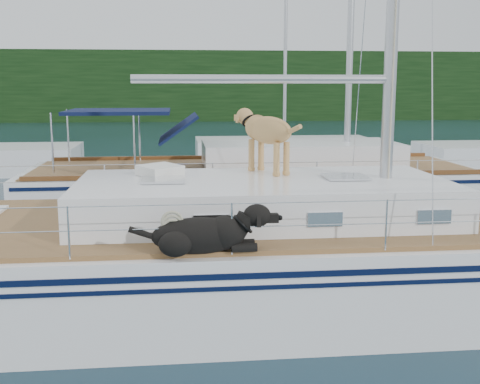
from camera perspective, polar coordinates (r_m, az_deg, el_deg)
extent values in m
plane|color=black|center=(8.90, -3.12, -10.48)|extent=(120.00, 120.00, 0.00)
cube|color=black|center=(53.33, -5.70, 9.96)|extent=(90.00, 3.00, 6.00)
cube|color=#595147|center=(54.58, -5.66, 7.45)|extent=(92.00, 1.00, 1.20)
cube|color=white|center=(8.74, -3.15, -7.41)|extent=(12.00, 3.80, 1.40)
cube|color=olive|center=(8.55, -3.20, -2.74)|extent=(11.52, 3.50, 0.06)
cube|color=white|center=(8.56, 2.14, -0.63)|extent=(5.20, 2.50, 0.55)
cylinder|color=silver|center=(8.41, 2.21, 10.66)|extent=(3.60, 0.12, 0.12)
cylinder|color=silver|center=(6.72, -2.49, -1.15)|extent=(10.56, 0.01, 0.01)
cylinder|color=silver|center=(10.17, -3.73, 2.70)|extent=(10.56, 0.01, 0.01)
cube|color=blue|center=(9.81, -6.60, -0.81)|extent=(0.67, 0.57, 0.04)
cube|color=silver|center=(8.98, -7.59, 2.05)|extent=(0.74, 0.73, 0.15)
torus|color=#BEB897|center=(6.78, -6.45, -2.83)|extent=(0.32, 0.10, 0.32)
cube|color=white|center=(15.03, 1.14, -0.14)|extent=(11.00, 3.50, 1.30)
cube|color=olive|center=(14.93, 1.14, 2.32)|extent=(10.56, 3.29, 0.06)
cube|color=white|center=(15.09, 5.69, 3.69)|extent=(4.80, 2.30, 0.55)
cube|color=#0D1738|center=(14.75, -11.37, 7.49)|extent=(2.40, 2.30, 0.08)
cube|color=white|center=(24.87, 4.20, 3.81)|extent=(7.20, 3.00, 1.10)
cylinder|color=silver|center=(24.88, 4.37, 16.74)|extent=(0.14, 0.14, 11.00)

